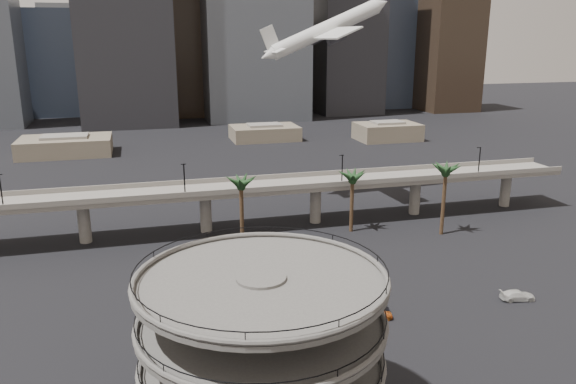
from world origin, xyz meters
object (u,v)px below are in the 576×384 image
object	(u,v)px
parking_ramp	(262,343)
car_c	(518,295)
car_a	(377,314)
airborne_jet	(325,30)
car_b	(371,306)
overpass	(262,191)

from	to	relation	value
parking_ramp	car_c	size ratio (longest dim) A/B	4.55
car_c	car_a	bearing A→B (deg)	100.20
parking_ramp	airborne_jet	world-z (taller)	airborne_jet
parking_ramp	car_b	xyz separation A→B (m)	(19.55, 20.38, -9.04)
car_c	airborne_jet	bearing A→B (deg)	19.95
car_a	car_c	distance (m)	21.57
parking_ramp	car_a	xyz separation A→B (m)	(19.64, 18.28, -9.15)
overpass	airborne_jet	xyz separation A→B (m)	(18.31, 17.21, 30.29)
airborne_jet	car_c	distance (m)	69.41
parking_ramp	car_b	world-z (taller)	parking_ramp
parking_ramp	car_c	distance (m)	45.99
car_b	car_c	bearing A→B (deg)	-93.58
airborne_jet	car_c	bearing A→B (deg)	-84.19
car_a	parking_ramp	bearing A→B (deg)	142.41
car_c	parking_ramp	bearing A→B (deg)	124.16
overpass	car_a	distance (m)	41.78
overpass	car_c	world-z (taller)	overpass
parking_ramp	airborne_jet	distance (m)	86.95
parking_ramp	overpass	world-z (taller)	parking_ramp
parking_ramp	car_c	bearing A→B (deg)	23.91
parking_ramp	car_a	world-z (taller)	parking_ramp
parking_ramp	car_a	bearing A→B (deg)	42.95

